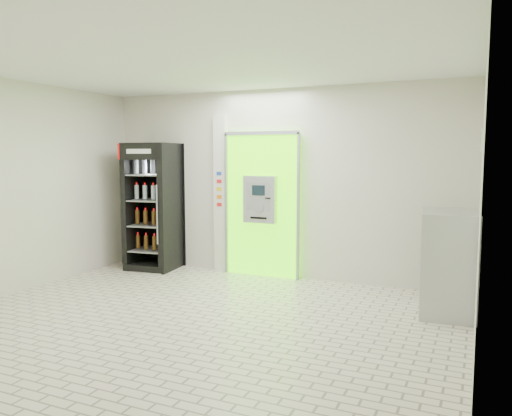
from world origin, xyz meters
The scene contains 7 objects.
ground centered at (0.00, 0.00, 0.00)m, with size 6.00×6.00×0.00m, color beige.
room_shell centered at (0.00, 0.00, 1.84)m, with size 6.00×6.00×6.00m.
atm_assembly centered at (-0.20, 2.41, 1.17)m, with size 1.30×0.24×2.33m.
pillar centered at (-0.98, 2.45, 1.30)m, with size 0.22×0.11×2.60m.
beverage_cooler centered at (-2.12, 2.14, 1.04)m, with size 0.89×0.83×2.16m.
steel_cabinet centered at (2.67, 1.55, 0.63)m, with size 0.72×1.01×1.27m.
exit_sign centered at (2.99, 1.40, 2.12)m, with size 0.02×0.22×0.26m.
Camera 1 is at (2.99, -4.93, 1.94)m, focal length 35.00 mm.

